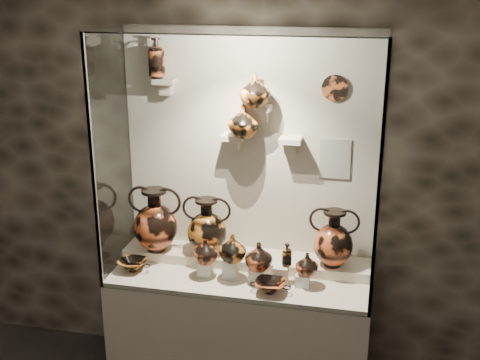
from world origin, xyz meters
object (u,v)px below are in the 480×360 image
(jug_a, at_px, (206,251))
(jug_b, at_px, (233,248))
(lekythos_tall, at_px, (156,56))
(jug_c, at_px, (259,256))
(amphora_left, at_px, (155,220))
(kylix_left, at_px, (133,264))
(ovoid_vase_b, at_px, (255,90))
(amphora_mid, at_px, (207,226))
(ovoid_vase_a, at_px, (244,121))
(jug_e, at_px, (307,264))
(kylix_right, at_px, (270,286))
(amphora_right, at_px, (334,238))
(lekythos_small, at_px, (287,253))

(jug_a, height_order, jug_b, jug_b)
(lekythos_tall, bearing_deg, jug_c, -39.82)
(amphora_left, bearing_deg, kylix_left, -130.72)
(ovoid_vase_b, bearing_deg, amphora_mid, -174.49)
(lekythos_tall, height_order, ovoid_vase_a, lekythos_tall)
(ovoid_vase_a, bearing_deg, kylix_left, -143.20)
(amphora_mid, bearing_deg, lekythos_tall, 167.49)
(amphora_left, bearing_deg, jug_e, -24.01)
(amphora_left, relative_size, kylix_right, 1.82)
(ovoid_vase_a, bearing_deg, amphora_left, -157.76)
(jug_b, distance_m, kylix_right, 0.34)
(jug_e, bearing_deg, jug_c, -170.79)
(jug_a, distance_m, jug_e, 0.65)
(jug_c, height_order, lekythos_tall, lekythos_tall)
(jug_b, distance_m, jug_c, 0.17)
(jug_c, height_order, ovoid_vase_b, ovoid_vase_b)
(ovoid_vase_a, bearing_deg, jug_c, -44.15)
(amphora_left, height_order, ovoid_vase_a, ovoid_vase_a)
(jug_b, xyz_separation_m, jug_e, (0.48, 0.01, -0.07))
(amphora_mid, relative_size, amphora_right, 1.04)
(amphora_left, relative_size, amphora_right, 1.16)
(jug_e, height_order, lekythos_tall, lekythos_tall)
(lekythos_tall, bearing_deg, ovoid_vase_a, -21.60)
(amphora_left, distance_m, amphora_mid, 0.36)
(amphora_mid, height_order, jug_b, amphora_mid)
(jug_a, relative_size, jug_b, 0.93)
(lekythos_tall, distance_m, ovoid_vase_a, 0.70)
(amphora_mid, height_order, lekythos_small, amphora_mid)
(amphora_mid, relative_size, kylix_left, 1.67)
(jug_c, distance_m, lekythos_small, 0.18)
(jug_a, relative_size, lekythos_tall, 0.58)
(kylix_right, bearing_deg, lekythos_tall, 166.77)
(amphora_left, xyz_separation_m, lekythos_tall, (0.02, 0.11, 1.09))
(amphora_mid, height_order, ovoid_vase_b, ovoid_vase_b)
(ovoid_vase_a, xyz_separation_m, ovoid_vase_b, (0.07, 0.00, 0.20))
(kylix_right, relative_size, ovoid_vase_a, 1.19)
(amphora_mid, height_order, jug_e, amphora_mid)
(jug_a, distance_m, jug_b, 0.18)
(jug_a, height_order, kylix_right, jug_a)
(lekythos_tall, xyz_separation_m, ovoid_vase_b, (0.65, -0.03, -0.19))
(jug_c, distance_m, kylix_right, 0.20)
(jug_a, relative_size, lekythos_small, 1.00)
(amphora_mid, distance_m, lekythos_tall, 1.17)
(amphora_mid, xyz_separation_m, jug_c, (0.39, -0.20, -0.09))
(kylix_left, bearing_deg, jug_c, 12.08)
(jug_e, distance_m, lekythos_tall, 1.63)
(jug_a, bearing_deg, amphora_right, 21.50)
(jug_a, relative_size, jug_c, 0.93)
(lekythos_small, relative_size, lekythos_tall, 0.58)
(lekythos_small, relative_size, kylix_right, 0.69)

